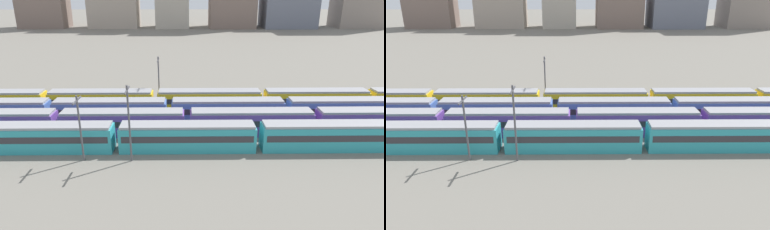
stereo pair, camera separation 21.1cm
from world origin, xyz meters
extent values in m
plane|color=slate|center=(0.00, 7.80, 0.00)|extent=(600.00, 600.00, 0.00)
cube|color=teal|center=(9.00, 0.00, 1.70)|extent=(18.00, 3.00, 3.40)
cube|color=#2D2D33|center=(9.00, 0.00, 2.11)|extent=(17.20, 3.06, 0.90)
cube|color=#939399|center=(9.00, 0.00, 3.57)|extent=(17.60, 2.70, 0.35)
cube|color=teal|center=(27.90, 0.00, 1.70)|extent=(18.00, 3.00, 3.40)
cube|color=#2D2D33|center=(27.90, 0.00, 2.11)|extent=(17.20, 3.06, 0.90)
cube|color=#939399|center=(27.90, 0.00, 3.57)|extent=(17.60, 2.70, 0.35)
cube|color=teal|center=(46.80, 0.00, 1.70)|extent=(18.00, 3.00, 3.40)
cube|color=#2D2D33|center=(46.80, 0.00, 2.11)|extent=(17.20, 3.06, 0.90)
cube|color=#939399|center=(46.80, 0.00, 3.57)|extent=(17.60, 2.70, 0.35)
cube|color=#6B429E|center=(18.41, 5.20, 1.70)|extent=(18.00, 3.00, 3.40)
cube|color=#2D2D33|center=(18.41, 5.20, 2.11)|extent=(17.20, 3.06, 0.90)
cube|color=#939399|center=(18.41, 5.20, 3.57)|extent=(17.60, 2.70, 0.35)
cube|color=#6B429E|center=(37.31, 5.20, 1.70)|extent=(18.00, 3.00, 3.40)
cube|color=#2D2D33|center=(37.31, 5.20, 2.11)|extent=(17.20, 3.06, 0.90)
cube|color=#939399|center=(37.31, 5.20, 3.57)|extent=(17.60, 2.70, 0.35)
cube|color=#6B429E|center=(56.21, 5.20, 1.70)|extent=(18.00, 3.00, 3.40)
cube|color=#2D2D33|center=(56.21, 5.20, 2.11)|extent=(17.20, 3.06, 0.90)
cube|color=#939399|center=(56.21, 5.20, 3.57)|extent=(17.60, 2.70, 0.35)
cube|color=#4C70BC|center=(15.49, 10.40, 1.70)|extent=(18.00, 3.00, 3.40)
cube|color=#2D2D33|center=(15.49, 10.40, 2.11)|extent=(17.20, 3.06, 0.90)
cube|color=#939399|center=(15.49, 10.40, 3.57)|extent=(17.60, 2.70, 0.35)
cube|color=#4C70BC|center=(34.39, 10.40, 1.70)|extent=(18.00, 3.00, 3.40)
cube|color=#2D2D33|center=(34.39, 10.40, 2.11)|extent=(17.20, 3.06, 0.90)
cube|color=#939399|center=(34.39, 10.40, 3.57)|extent=(17.60, 2.70, 0.35)
cube|color=#4C70BC|center=(53.29, 10.40, 1.70)|extent=(18.00, 3.00, 3.40)
cube|color=#2D2D33|center=(53.29, 10.40, 2.11)|extent=(17.20, 3.06, 0.90)
cube|color=#939399|center=(53.29, 10.40, 3.57)|extent=(17.60, 2.70, 0.35)
cube|color=yellow|center=(12.82, 15.60, 1.70)|extent=(18.00, 3.00, 3.40)
cube|color=#2D2D33|center=(12.82, 15.60, 2.11)|extent=(17.20, 3.06, 0.90)
cube|color=#939399|center=(12.82, 15.60, 3.57)|extent=(17.60, 2.70, 0.35)
cube|color=yellow|center=(31.72, 15.60, 1.70)|extent=(18.00, 3.00, 3.40)
cube|color=#2D2D33|center=(31.72, 15.60, 2.11)|extent=(17.20, 3.06, 0.90)
cube|color=#939399|center=(31.72, 15.60, 3.57)|extent=(17.60, 2.70, 0.35)
cube|color=yellow|center=(50.62, 15.60, 1.70)|extent=(18.00, 3.00, 3.40)
cube|color=#2D2D33|center=(50.62, 15.60, 2.11)|extent=(17.20, 3.06, 0.90)
cube|color=#939399|center=(50.62, 15.60, 3.57)|extent=(17.60, 2.70, 0.35)
cylinder|color=#4C4C51|center=(14.75, -2.93, 4.29)|extent=(0.24, 0.24, 8.58)
cube|color=#47474C|center=(14.75, -2.93, 7.98)|extent=(0.16, 3.20, 0.16)
cylinder|color=#4C4C51|center=(22.75, 18.46, 4.55)|extent=(0.24, 0.24, 9.10)
cube|color=#47474C|center=(22.75, 18.46, 8.50)|extent=(0.16, 3.20, 0.16)
cylinder|color=#4C4C51|center=(20.83, -3.17, 4.95)|extent=(0.24, 0.24, 9.90)
cube|color=#47474C|center=(20.83, -3.17, 9.30)|extent=(0.16, 3.20, 0.16)
cube|color=slate|center=(81.90, 148.85, 12.75)|extent=(27.23, 21.72, 25.51)
camera|label=1|loc=(27.91, -41.83, 20.64)|focal=32.08mm
camera|label=2|loc=(28.12, -41.83, 20.64)|focal=32.08mm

